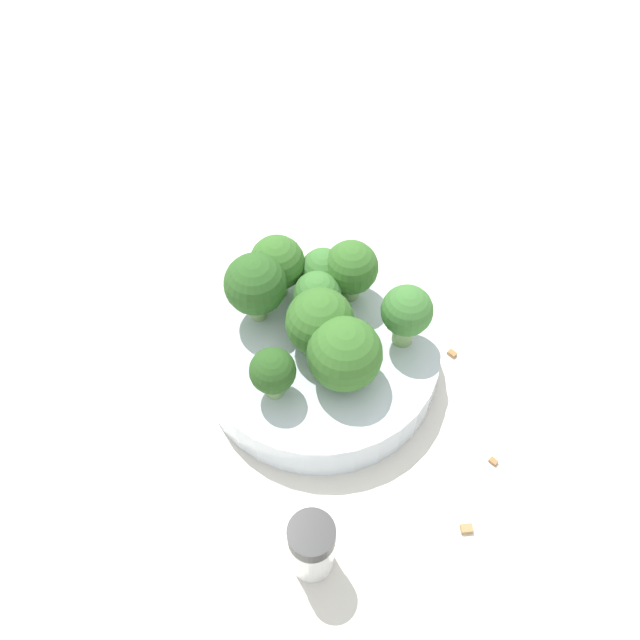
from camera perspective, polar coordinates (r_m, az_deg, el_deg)
name	(u,v)px	position (r m, az deg, el deg)	size (l,w,h in m)	color
ground_plane	(320,369)	(0.54, 0.00, -4.49)	(3.00, 3.00, 0.00)	silver
bowl	(320,357)	(0.53, 0.00, -3.41)	(0.20, 0.20, 0.04)	silver
broccoli_floret_0	(323,325)	(0.49, 0.25, -0.43)	(0.06, 0.06, 0.06)	#7A9E5B
broccoli_floret_1	(345,354)	(0.47, 2.26, -3.16)	(0.06, 0.06, 0.06)	#8EB770
broccoli_floret_2	(406,308)	(0.49, 7.83, 1.10)	(0.04, 0.04, 0.06)	#84AD66
broccoli_floret_3	(314,296)	(0.51, -0.53, 2.18)	(0.04, 0.04, 0.05)	#8EB770
broccoli_floret_4	(351,269)	(0.52, 2.85, 4.72)	(0.05, 0.05, 0.06)	#84AD66
broccoli_floret_5	(273,372)	(0.46, -4.34, -4.77)	(0.04, 0.04, 0.05)	#8EB770
broccoli_floret_6	(277,264)	(0.52, -3.93, 5.15)	(0.05, 0.05, 0.06)	#8EB770
broccoli_floret_7	(255,285)	(0.50, -5.93, 3.21)	(0.05, 0.05, 0.07)	#8EB770
broccoli_floret_8	(323,272)	(0.53, 0.27, 4.39)	(0.04, 0.04, 0.05)	#84AD66
pepper_shaker	(312,547)	(0.44, -0.75, -20.03)	(0.03, 0.03, 0.06)	silver
almond_crumb_0	(467,528)	(0.49, 13.30, -17.99)	(0.01, 0.01, 0.01)	#AD7F4C
almond_crumb_1	(452,352)	(0.56, 12.01, -2.91)	(0.01, 0.01, 0.01)	olive
almond_crumb_2	(494,461)	(0.51, 15.60, -12.27)	(0.01, 0.00, 0.01)	olive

